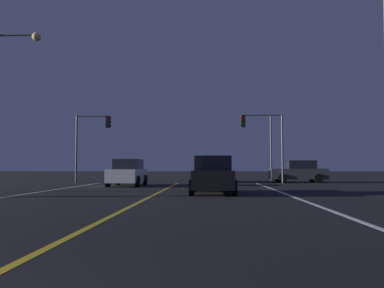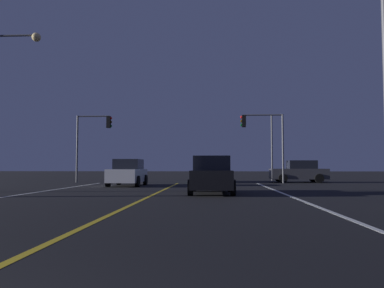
% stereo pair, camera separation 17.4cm
% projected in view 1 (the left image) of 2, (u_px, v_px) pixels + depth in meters
% --- Properties ---
extents(lane_edge_right, '(0.16, 33.44, 0.01)m').
position_uv_depth(lane_edge_right, '(322.00, 207.00, 11.85)').
color(lane_edge_right, silver).
rests_on(lane_edge_right, ground).
extents(lane_center_divider, '(0.16, 33.44, 0.01)m').
position_uv_depth(lane_center_divider, '(131.00, 206.00, 12.13)').
color(lane_center_divider, gold).
rests_on(lane_center_divider, ground).
extents(car_lead_same_lane, '(2.02, 4.30, 1.70)m').
position_uv_depth(car_lead_same_lane, '(213.00, 175.00, 17.89)').
color(car_lead_same_lane, black).
rests_on(car_lead_same_lane, ground).
extents(car_ahead_far, '(2.02, 4.30, 1.70)m').
position_uv_depth(car_ahead_far, '(208.00, 172.00, 30.96)').
color(car_ahead_far, black).
rests_on(car_ahead_far, ground).
extents(car_oncoming, '(2.02, 4.30, 1.70)m').
position_uv_depth(car_oncoming, '(128.00, 173.00, 25.00)').
color(car_oncoming, black).
rests_on(car_oncoming, ground).
extents(car_crossing_side, '(4.30, 2.02, 1.70)m').
position_uv_depth(car_crossing_side, '(298.00, 172.00, 30.44)').
color(car_crossing_side, black).
rests_on(car_crossing_side, ground).
extents(traffic_light_near_right, '(3.20, 0.36, 5.13)m').
position_uv_depth(traffic_light_near_right, '(261.00, 132.00, 29.22)').
color(traffic_light_near_right, '#4C4C51').
rests_on(traffic_light_near_right, ground).
extents(traffic_light_near_left, '(2.75, 0.36, 5.12)m').
position_uv_depth(traffic_light_near_left, '(93.00, 133.00, 29.83)').
color(traffic_light_near_left, '#4C4C51').
rests_on(traffic_light_near_left, ground).
extents(traffic_light_far_right, '(2.73, 0.36, 5.84)m').
position_uv_depth(traffic_light_far_right, '(257.00, 132.00, 34.72)').
color(traffic_light_far_right, '#4C4C51').
rests_on(traffic_light_far_right, ground).
extents(street_lamp_right_near, '(2.64, 0.44, 8.53)m').
position_uv_depth(street_lamp_right_near, '(368.00, 34.00, 12.39)').
color(street_lamp_right_near, '#4C4C51').
rests_on(street_lamp_right_near, ground).
extents(street_lamp_left_mid, '(2.29, 0.44, 7.84)m').
position_uv_depth(street_lamp_left_mid, '(6.00, 89.00, 19.14)').
color(street_lamp_left_mid, '#4C4C51').
rests_on(street_lamp_left_mid, ground).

